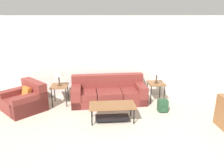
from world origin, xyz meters
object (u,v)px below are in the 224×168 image
object	(u,v)px
coffee_table	(112,109)
side_table_left	(60,87)
table_lamp_left	(58,73)
table_lamp_right	(157,71)
backpack	(163,106)
side_table_right	(156,85)
couch	(109,93)
armchair	(25,100)

from	to	relation	value
coffee_table	side_table_left	world-z (taller)	side_table_left
coffee_table	table_lamp_left	size ratio (longest dim) A/B	2.30
table_lamp_right	backpack	xyz separation A→B (m)	(-0.00, -0.78, -0.83)
side_table_left	backpack	world-z (taller)	side_table_left
table_lamp_right	side_table_right	bearing A→B (deg)	75.96
couch	side_table_left	world-z (taller)	couch
coffee_table	table_lamp_left	bearing A→B (deg)	140.64
side_table_left	table_lamp_right	size ratio (longest dim) A/B	1.19
coffee_table	side_table_right	distance (m)	1.92
table_lamp_right	backpack	size ratio (longest dim) A/B	1.49
armchair	couch	bearing A→B (deg)	9.01
armchair	backpack	distance (m)	3.93
couch	table_lamp_left	bearing A→B (deg)	-178.32
side_table_left	side_table_right	world-z (taller)	same
side_table_right	coffee_table	bearing A→B (deg)	-140.30
couch	coffee_table	distance (m)	1.27
couch	table_lamp_right	distance (m)	1.64
table_lamp_right	backpack	distance (m)	1.14
table_lamp_left	side_table_left	bearing A→B (deg)	90.00
table_lamp_left	backpack	world-z (taller)	table_lamp_left
couch	table_lamp_right	world-z (taller)	table_lamp_right
coffee_table	backpack	distance (m)	1.54
armchair	coffee_table	distance (m)	2.59
couch	coffee_table	world-z (taller)	couch
backpack	side_table_left	bearing A→B (deg)	165.20
table_lamp_right	table_lamp_left	bearing A→B (deg)	180.00
armchair	side_table_right	world-z (taller)	armchair
side_table_left	armchair	bearing A→B (deg)	-160.19
side_table_right	table_lamp_left	bearing A→B (deg)	-180.00
armchair	side_table_left	xyz separation A→B (m)	(0.95, 0.34, 0.26)
table_lamp_left	couch	bearing A→B (deg)	1.68
couch	armchair	distance (m)	2.46
side_table_right	table_lamp_right	xyz separation A→B (m)	(-0.00, -0.00, 0.45)
coffee_table	armchair	bearing A→B (deg)	160.15
side_table_left	side_table_right	size ratio (longest dim) A/B	1.00
couch	armchair	size ratio (longest dim) A/B	1.60
side_table_left	side_table_right	distance (m)	2.96
side_table_left	side_table_right	bearing A→B (deg)	0.00
armchair	table_lamp_left	xyz separation A→B (m)	(0.95, 0.34, 0.71)
side_table_right	table_lamp_left	distance (m)	3.00
couch	coffee_table	xyz separation A→B (m)	(0.01, -1.27, 0.03)
armchair	side_table_right	distance (m)	3.93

